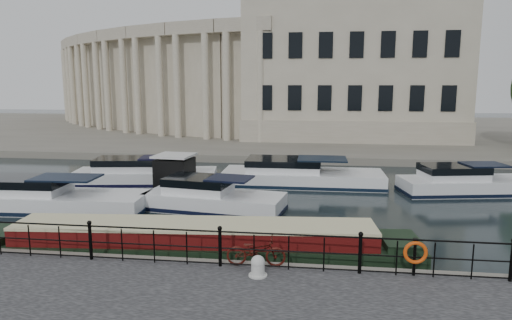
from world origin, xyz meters
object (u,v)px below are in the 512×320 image
(bicycle, at_px, (256,251))
(narrowboat, at_px, (195,247))
(life_ring_post, at_px, (415,253))
(harbour_hut, at_px, (175,176))
(mooring_bollard, at_px, (258,266))

(bicycle, distance_m, narrowboat, 3.02)
(life_ring_post, xyz_separation_m, narrowboat, (-6.79, 1.95, -0.86))
(life_ring_post, distance_m, harbour_hut, 14.75)
(mooring_bollard, distance_m, narrowboat, 3.55)
(narrowboat, bearing_deg, mooring_bollard, -49.62)
(bicycle, bearing_deg, narrowboat, 48.89)
(mooring_bollard, bearing_deg, bicycle, 101.81)
(life_ring_post, xyz_separation_m, harbour_hut, (-10.20, 10.66, -0.27))
(bicycle, relative_size, harbour_hut, 0.61)
(bicycle, bearing_deg, harbour_hut, 25.04)
(harbour_hut, bearing_deg, narrowboat, -62.87)
(mooring_bollard, xyz_separation_m, narrowboat, (-2.49, 2.49, -0.46))
(bicycle, bearing_deg, mooring_bollard, -171.84)
(harbour_hut, bearing_deg, bicycle, -55.55)
(harbour_hut, bearing_deg, mooring_bollard, -56.48)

